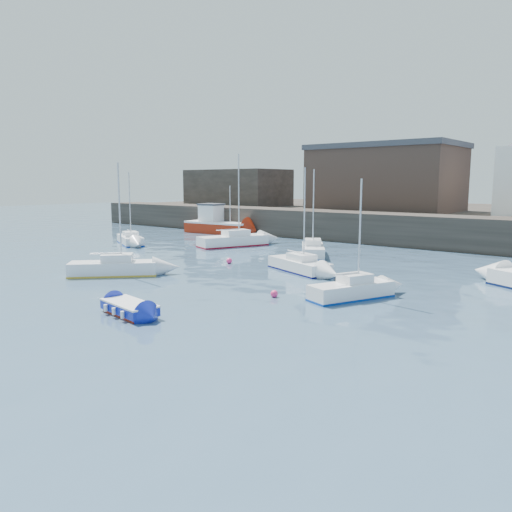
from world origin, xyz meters
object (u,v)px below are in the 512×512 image
Objects in this scene: sailboat_a at (114,268)px; sailboat_c at (352,290)px; fishing_boat at (218,224)px; sailboat_h at (233,240)px; sailboat_f at (313,250)px; buoy_mid at (274,297)px; sailboat_b at (299,265)px; buoy_far at (229,263)px; sailboat_e at (130,239)px; blue_dinghy at (129,308)px; buoy_near at (113,271)px.

sailboat_a is 1.17× the size of sailboat_c.
sailboat_h reaches higher than fishing_boat.
sailboat_f is 15.50m from buoy_mid.
sailboat_b reaches higher than buoy_far.
sailboat_f is (18.34, 4.71, 0.04)m from sailboat_e.
buoy_mid is at bearing -35.60° from buoy_far.
sailboat_c is 4.10m from buoy_mid.
sailboat_a reaches higher than sailboat_e.
sailboat_b is at bearing -30.05° from sailboat_h.
sailboat_f reaches higher than buoy_mid.
buoy_mid is (-3.36, -2.29, -0.48)m from sailboat_c.
buoy_far is (-2.73, -7.31, -0.50)m from sailboat_f.
sailboat_b is 14.63m from sailboat_h.
blue_dinghy is 0.48× the size of sailboat_e.
sailboat_e is 26.65m from buoy_mid.
buoy_far is at bearing 72.67° from sailboat_a.
sailboat_a is 21.07× the size of buoy_near.
fishing_boat is 19.96× the size of buoy_far.
buoy_near is at bearing -117.87° from buoy_far.
sailboat_a is 1.03× the size of sailboat_f.
sailboat_c reaches higher than fishing_boat.
sailboat_e reaches higher than buoy_far.
fishing_boat is at bearing 145.51° from sailboat_b.
sailboat_e is at bearing 174.54° from sailboat_b.
sailboat_b reaches higher than sailboat_e.
sailboat_a is at bearing -108.80° from sailboat_f.
sailboat_f is (19.10, -8.60, -0.59)m from fishing_boat.
sailboat_e is 0.81× the size of sailboat_h.
sailboat_c reaches higher than buoy_near.
blue_dinghy is 37.43m from fishing_boat.
sailboat_b is 0.81× the size of sailboat_h.
sailboat_b is 1.00× the size of sailboat_e.
blue_dinghy is 0.48× the size of sailboat_f.
buoy_near is at bearing -169.37° from sailboat_c.
buoy_near is (-6.71, -14.85, -0.50)m from sailboat_f.
fishing_boat is 12.64m from sailboat_h.
blue_dinghy is 27.43m from sailboat_e.
sailboat_c is (6.34, 9.40, 0.14)m from blue_dinghy.
sailboat_c is 15.40m from sailboat_f.
blue_dinghy is 11.34m from sailboat_c.
sailboat_b is at bearing -5.46° from sailboat_e.
fishing_boat is at bearing 138.68° from buoy_mid.
buoy_mid is (25.72, -22.61, -1.09)m from fishing_boat.
sailboat_h is (-9.38, 0.55, 0.07)m from sailboat_f.
sailboat_e reaches higher than blue_dinghy.
buoy_near is at bearing -114.32° from sailboat_f.
sailboat_h is at bearing 103.96° from sailboat_a.
blue_dinghy is at bearing -36.74° from sailboat_e.
fishing_boat is 22.10× the size of buoy_mid.
buoy_mid is (3.33, -7.23, -0.46)m from sailboat_b.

